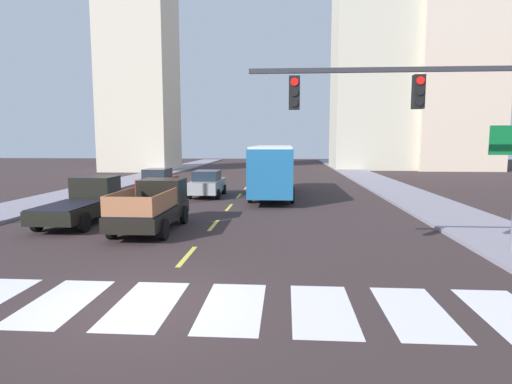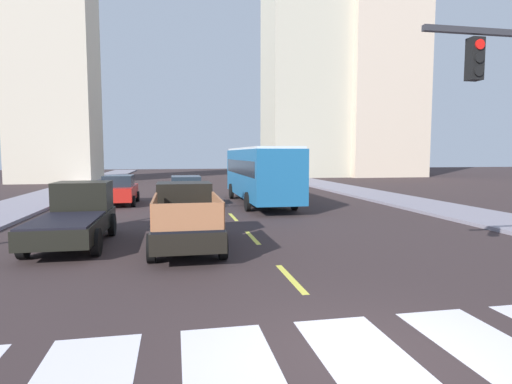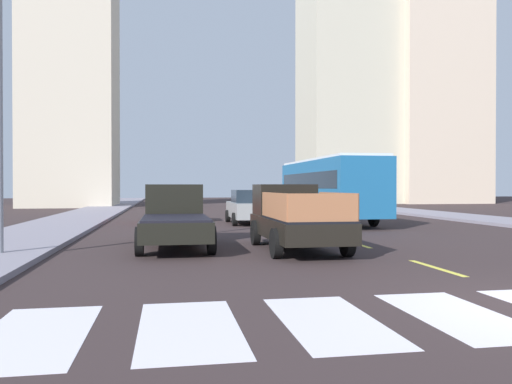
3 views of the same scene
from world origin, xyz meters
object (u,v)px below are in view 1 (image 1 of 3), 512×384
Objects in this scene: city_bus at (273,167)px; sedan_near_left at (207,183)px; pickup_stakebed at (154,206)px; pickup_dark at (84,202)px; sedan_mid at (158,181)px; traffic_signal_gantry at (459,120)px.

city_bus is 4.45m from sedan_near_left.
pickup_stakebed is 1.18× the size of sedan_near_left.
city_bus is (8.17, 9.50, 1.03)m from pickup_dark.
pickup_stakebed is 12.57m from sedan_mid.
pickup_stakebed is 11.89m from traffic_signal_gantry.
sedan_near_left is at bearing 89.46° from pickup_stakebed.
sedan_mid is at bearing 126.50° from traffic_signal_gantry.
sedan_mid is 22.63m from traffic_signal_gantry.
sedan_mid is 0.56× the size of traffic_signal_gantry.
city_bus is (4.61, 10.66, 1.02)m from pickup_stakebed.
sedan_mid is (-8.13, 1.42, -1.09)m from city_bus.
traffic_signal_gantry is at bearing -73.71° from city_bus.
city_bus reaches higher than pickup_stakebed.
pickup_stakebed is 1.18× the size of sedan_mid.
pickup_dark is 15.46m from traffic_signal_gantry.
sedan_near_left is (0.31, 10.42, -0.08)m from pickup_stakebed.
traffic_signal_gantry is at bearing -28.61° from pickup_dark.
pickup_dark is 1.18× the size of sedan_near_left.
sedan_near_left is at bearing 120.15° from traffic_signal_gantry.
pickup_dark is 10.92m from sedan_mid.
pickup_dark is 0.66× the size of traffic_signal_gantry.
sedan_near_left is (3.87, 9.27, -0.06)m from pickup_dark.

